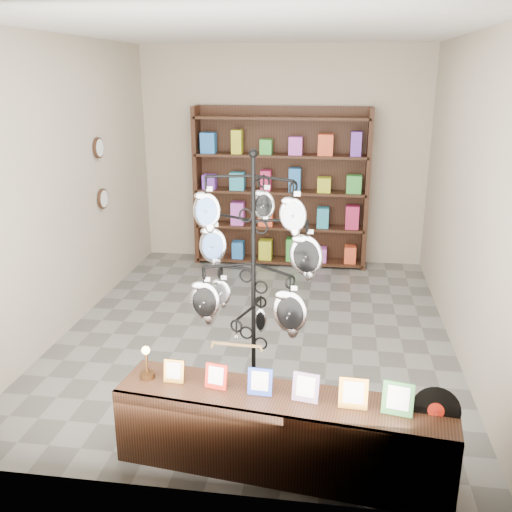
% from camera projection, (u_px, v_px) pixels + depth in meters
% --- Properties ---
extents(ground, '(5.00, 5.00, 0.00)m').
position_uv_depth(ground, '(257.00, 330.00, 6.10)').
color(ground, slate).
rests_on(ground, ground).
extents(room_envelope, '(5.00, 5.00, 5.00)m').
position_uv_depth(room_envelope, '(258.00, 156.00, 5.54)').
color(room_envelope, '#B4A691').
rests_on(room_envelope, ground).
extents(display_tree, '(1.07, 0.99, 2.10)m').
position_uv_depth(display_tree, '(253.00, 264.00, 4.42)').
color(display_tree, black).
rests_on(display_tree, ground).
extents(front_shelf, '(2.32, 0.73, 0.81)m').
position_uv_depth(front_shelf, '(282.00, 432.00, 3.90)').
color(front_shelf, black).
rests_on(front_shelf, ground).
extents(back_shelving, '(2.42, 0.36, 2.20)m').
position_uv_depth(back_shelving, '(281.00, 193.00, 7.95)').
color(back_shelving, black).
rests_on(back_shelving, ground).
extents(wall_clocks, '(0.03, 0.24, 0.84)m').
position_uv_depth(wall_clocks, '(101.00, 174.00, 6.67)').
color(wall_clocks, black).
rests_on(wall_clocks, ground).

